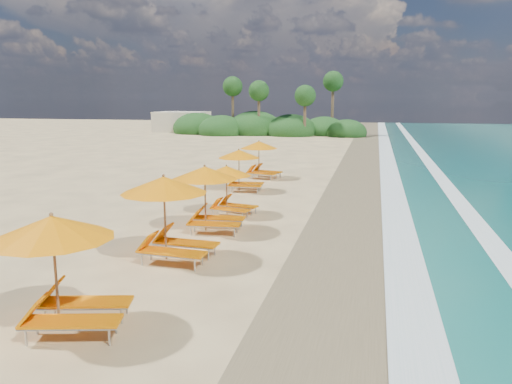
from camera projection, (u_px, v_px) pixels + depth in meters
name	position (u px, v px, depth m)	size (l,w,h in m)	color
ground	(256.00, 222.00, 20.12)	(160.00, 160.00, 0.00)	#DCBE81
wet_sand	(358.00, 227.00, 19.21)	(4.00, 160.00, 0.01)	olive
surf_foam	(433.00, 231.00, 18.60)	(4.00, 160.00, 0.01)	white
station_0	(65.00, 265.00, 10.56)	(3.18, 3.08, 2.57)	olive
station_1	(171.00, 212.00, 15.15)	(2.95, 2.75, 2.64)	olive
station_2	(210.00, 194.00, 18.50)	(2.82, 2.64, 2.48)	olive
station_3	(230.00, 187.00, 21.08)	(2.57, 2.46, 2.12)	olive
station_4	(242.00, 167.00, 26.47)	(2.51, 2.35, 2.23)	olive
station_5	(262.00, 157.00, 30.64)	(2.85, 2.75, 2.30)	olive
treeline	(262.00, 127.00, 65.69)	(25.80, 8.80, 9.74)	#163D14
beach_building	(182.00, 122.00, 70.71)	(7.00, 5.00, 2.80)	beige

